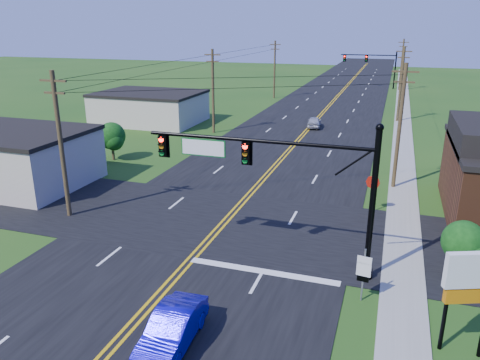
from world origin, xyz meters
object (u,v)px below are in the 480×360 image
(signal_mast_main, at_px, (277,174))
(route_sign, at_px, (364,271))
(signal_mast_far, at_px, (371,63))
(blue_car, at_px, (172,330))
(stop_sign, at_px, (373,186))

(signal_mast_main, height_order, route_sign, signal_mast_main)
(signal_mast_far, xyz_separation_m, route_sign, (4.31, -74.02, -3.10))
(signal_mast_main, bearing_deg, blue_car, -105.68)
(signal_mast_far, height_order, stop_sign, signal_mast_far)
(signal_mast_far, relative_size, blue_car, 2.62)
(signal_mast_far, height_order, route_sign, signal_mast_far)
(signal_mast_far, distance_m, blue_car, 79.48)
(blue_car, bearing_deg, signal_mast_main, 71.28)
(signal_mast_main, bearing_deg, stop_sign, 63.93)
(signal_mast_main, distance_m, blue_car, 8.65)
(signal_mast_main, height_order, signal_mast_far, same)
(blue_car, distance_m, stop_sign, 17.08)
(signal_mast_main, relative_size, blue_car, 2.69)
(route_sign, height_order, stop_sign, stop_sign)
(blue_car, distance_m, route_sign, 8.43)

